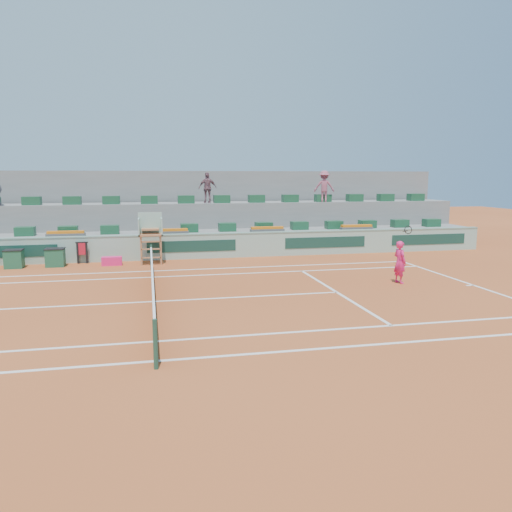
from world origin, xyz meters
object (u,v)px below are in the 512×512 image
at_px(drink_cooler_a, 55,257).
at_px(tennis_player, 400,262).
at_px(umpire_chair, 150,231).
at_px(player_bag, 112,261).

bearing_deg(drink_cooler_a, tennis_player, -25.85).
height_order(drink_cooler_a, tennis_player, tennis_player).
height_order(umpire_chair, drink_cooler_a, umpire_chair).
xyz_separation_m(umpire_chair, tennis_player, (9.34, -6.50, -0.71)).
bearing_deg(tennis_player, drink_cooler_a, 154.15).
distance_m(drink_cooler_a, tennis_player, 15.15).
bearing_deg(umpire_chair, tennis_player, -34.85).
bearing_deg(tennis_player, umpire_chair, 145.15).
relative_size(player_bag, umpire_chair, 0.38).
height_order(player_bag, tennis_player, tennis_player).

